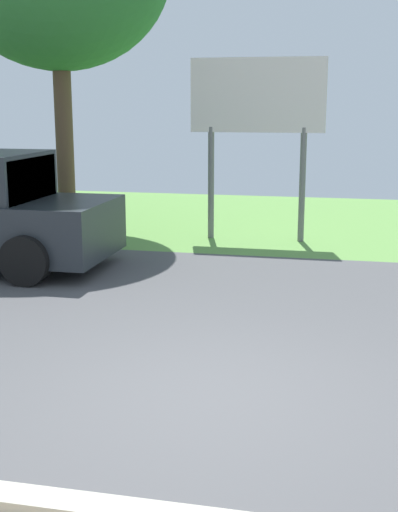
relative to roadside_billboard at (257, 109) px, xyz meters
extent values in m
cube|color=#4C4C4F|center=(0.60, -5.52, -2.60)|extent=(40.00, 8.00, 0.10)
cube|color=#5F9345|center=(0.60, 2.48, -2.60)|extent=(40.00, 8.00, 0.10)
cube|color=#2D3842|center=(-3.20, -3.22, -1.12)|extent=(0.10, 1.70, 0.77)
cylinder|color=black|center=(-2.85, -2.22, -2.17)|extent=(0.76, 0.28, 0.76)
cylinder|color=black|center=(-2.85, -4.22, -2.17)|extent=(0.76, 0.28, 0.76)
cylinder|color=slate|center=(-0.90, 0.00, -1.45)|extent=(0.12, 0.12, 2.20)
cylinder|color=slate|center=(0.90, 0.00, -1.45)|extent=(0.12, 0.12, 2.20)
cube|color=silver|center=(0.00, 0.00, 0.25)|extent=(2.60, 0.10, 1.40)
cylinder|color=brown|center=(-3.95, -0.07, -0.61)|extent=(0.36, 0.36, 3.88)
camera|label=1|loc=(1.74, -13.28, 0.11)|focal=47.86mm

